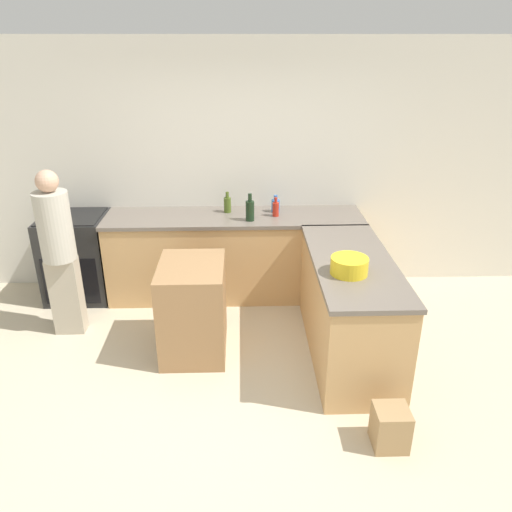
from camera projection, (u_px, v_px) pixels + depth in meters
The scene contains 13 objects.
ground_plane at pixel (234, 394), 4.09m from camera, with size 14.00×14.00×0.00m, color beige.
wall_back at pixel (234, 169), 5.46m from camera, with size 8.00×0.06×2.70m.
counter_back at pixel (235, 255), 5.50m from camera, with size 2.75×0.68×0.93m.
counter_peninsula at pixel (349, 307), 4.46m from camera, with size 0.69×1.73×0.93m.
range_oven at pixel (78, 257), 5.45m from camera, with size 0.68×0.64×0.94m.
island_table at pixel (193, 309), 4.50m from camera, with size 0.57×0.74×0.86m.
mixing_bowl at pixel (349, 266), 3.99m from camera, with size 0.30×0.30×0.14m.
water_bottle_blue at pixel (276, 205), 5.40m from camera, with size 0.09×0.09×0.19m.
olive_oil_bottle at pixel (227, 204), 5.38m from camera, with size 0.08×0.08×0.23m.
hot_sauce_bottle at pixel (276, 209), 5.27m from camera, with size 0.07×0.07×0.20m.
wine_bottle_dark at pixel (250, 210), 5.13m from camera, with size 0.09×0.09×0.29m.
person_by_range at pixel (59, 248), 4.61m from camera, with size 0.31×0.31×1.62m.
paper_bag at pixel (390, 427), 3.52m from camera, with size 0.24×0.24×0.31m.
Camera 1 is at (0.08, -3.28, 2.69)m, focal length 35.00 mm.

